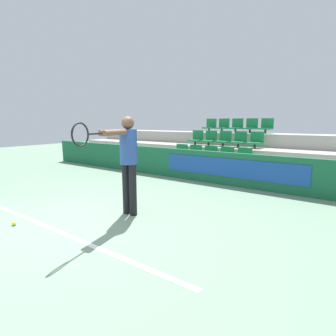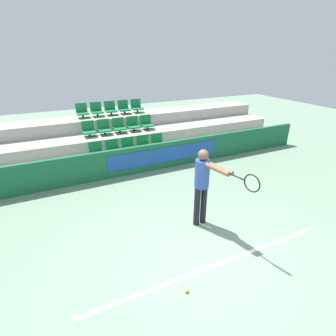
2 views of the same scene
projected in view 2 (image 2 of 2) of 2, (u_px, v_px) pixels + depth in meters
name	position (u px, v px, depth m)	size (l,w,h in m)	color
ground_plane	(209.00, 256.00, 4.84)	(30.00, 30.00, 0.00)	gray
court_baseline	(216.00, 265.00, 4.65)	(4.90, 0.08, 0.01)	white
barrier_wall	(137.00, 160.00, 8.01)	(12.75, 0.14, 0.86)	#19603D
bleacher_tier_front	(131.00, 160.00, 8.59)	(12.35, 1.05, 0.42)	#ADA89E
bleacher_tier_middle	(121.00, 144.00, 9.37)	(12.35, 1.05, 0.83)	#ADA89E
bleacher_tier_back	(113.00, 131.00, 10.14)	(12.35, 1.05, 1.25)	#ADA89E
stadium_chair_0	(96.00, 151.00, 8.11)	(0.41, 0.43, 0.50)	#333333
stadium_chair_1	(113.00, 149.00, 8.31)	(0.41, 0.43, 0.50)	#333333
stadium_chair_2	(129.00, 146.00, 8.52)	(0.41, 0.43, 0.50)	#333333
stadium_chair_3	(144.00, 144.00, 8.72)	(0.41, 0.43, 0.50)	#333333
stadium_chair_4	(158.00, 142.00, 8.92)	(0.41, 0.43, 0.50)	#333333
stadium_chair_5	(89.00, 130.00, 8.80)	(0.41, 0.43, 0.50)	#333333
stadium_chair_6	(104.00, 128.00, 9.00)	(0.41, 0.43, 0.50)	#333333
stadium_chair_7	(119.00, 126.00, 9.21)	(0.41, 0.43, 0.50)	#333333
stadium_chair_8	(133.00, 125.00, 9.41)	(0.41, 0.43, 0.50)	#333333
stadium_chair_9	(147.00, 123.00, 9.62)	(0.41, 0.43, 0.50)	#333333
stadium_chair_10	(82.00, 111.00, 9.49)	(0.41, 0.43, 0.50)	#333333
stadium_chair_11	(97.00, 110.00, 9.70)	(0.41, 0.43, 0.50)	#333333
stadium_chair_12	(111.00, 109.00, 9.90)	(0.41, 0.43, 0.50)	#333333
stadium_chair_13	(124.00, 108.00, 10.10)	(0.41, 0.43, 0.50)	#333333
stadium_chair_14	(137.00, 107.00, 10.31)	(0.41, 0.43, 0.50)	#333333
tennis_player	(204.00, 181.00, 5.30)	(0.44, 1.44, 1.72)	black
tennis_ball	(187.00, 290.00, 4.11)	(0.07, 0.07, 0.07)	#CCDB33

